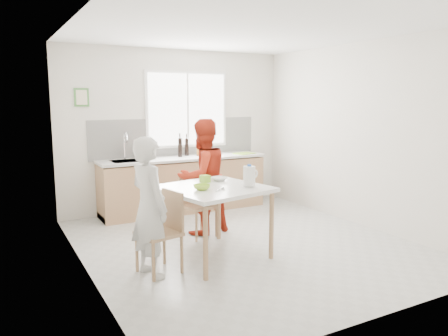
# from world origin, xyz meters

# --- Properties ---
(ground) EXTENTS (4.50, 4.50, 0.00)m
(ground) POSITION_xyz_m (0.00, 0.00, 0.00)
(ground) COLOR #B7B7B2
(ground) RESTS_ON ground
(room_shell) EXTENTS (4.50, 4.50, 4.50)m
(room_shell) POSITION_xyz_m (0.00, 0.00, 1.64)
(room_shell) COLOR silver
(room_shell) RESTS_ON ground
(window) EXTENTS (1.50, 0.06, 1.30)m
(window) POSITION_xyz_m (0.20, 2.23, 1.70)
(window) COLOR white
(window) RESTS_ON room_shell
(backsplash) EXTENTS (3.00, 0.02, 0.65)m
(backsplash) POSITION_xyz_m (0.00, 2.24, 1.23)
(backsplash) COLOR white
(backsplash) RESTS_ON room_shell
(picture_frame) EXTENTS (0.22, 0.03, 0.28)m
(picture_frame) POSITION_xyz_m (-1.55, 2.23, 1.90)
(picture_frame) COLOR #46883D
(picture_frame) RESTS_ON room_shell
(kitchen_counter) EXTENTS (2.84, 0.64, 1.37)m
(kitchen_counter) POSITION_xyz_m (-0.00, 1.95, 0.42)
(kitchen_counter) COLOR tan
(kitchen_counter) RESTS_ON ground
(dining_table) EXTENTS (1.31, 1.31, 0.86)m
(dining_table) POSITION_xyz_m (-0.57, -0.24, 0.77)
(dining_table) COLOR white
(dining_table) RESTS_ON ground
(chair_left) EXTENTS (0.48, 0.48, 0.89)m
(chair_left) POSITION_xyz_m (-1.24, -0.38, 0.49)
(chair_left) COLOR tan
(chair_left) RESTS_ON ground
(chair_far) EXTENTS (0.47, 0.47, 0.86)m
(chair_far) POSITION_xyz_m (-0.39, 0.62, 0.47)
(chair_far) COLOR tan
(chair_far) RESTS_ON ground
(person_white) EXTENTS (0.46, 0.61, 1.50)m
(person_white) POSITION_xyz_m (-1.41, -0.41, 0.75)
(person_white) COLOR silver
(person_white) RESTS_ON ground
(person_red) EXTENTS (0.89, 0.75, 1.61)m
(person_red) POSITION_xyz_m (-0.26, 0.68, 0.80)
(person_red) COLOR #B72C16
(person_red) RESTS_ON ground
(bowl_green) EXTENTS (0.23, 0.23, 0.06)m
(bowl_green) POSITION_xyz_m (-0.76, -0.33, 0.89)
(bowl_green) COLOR #A1D932
(bowl_green) RESTS_ON dining_table
(bowl_white) EXTENTS (0.23, 0.23, 0.05)m
(bowl_white) POSITION_xyz_m (-0.33, 0.06, 0.88)
(bowl_white) COLOR white
(bowl_white) RESTS_ON dining_table
(milk_jug) EXTENTS (0.20, 0.14, 0.25)m
(milk_jug) POSITION_xyz_m (-0.20, -0.45, 0.99)
(milk_jug) COLOR white
(milk_jug) RESTS_ON dining_table
(green_box) EXTENTS (0.12, 0.12, 0.09)m
(green_box) POSITION_xyz_m (-0.53, 0.05, 0.90)
(green_box) COLOR #87C52D
(green_box) RESTS_ON dining_table
(spoon) EXTENTS (0.14, 0.09, 0.01)m
(spoon) POSITION_xyz_m (-0.61, -0.48, 0.87)
(spoon) COLOR #A5A5AA
(spoon) RESTS_ON dining_table
(cutting_board) EXTENTS (0.39, 0.32, 0.01)m
(cutting_board) POSITION_xyz_m (1.12, 1.85, 0.93)
(cutting_board) COLOR #95CF2F
(cutting_board) RESTS_ON kitchen_counter
(wine_bottle_a) EXTENTS (0.07, 0.07, 0.32)m
(wine_bottle_a) POSITION_xyz_m (-0.05, 1.99, 1.08)
(wine_bottle_a) COLOR black
(wine_bottle_a) RESTS_ON kitchen_counter
(wine_bottle_b) EXTENTS (0.07, 0.07, 0.30)m
(wine_bottle_b) POSITION_xyz_m (0.12, 2.10, 1.07)
(wine_bottle_b) COLOR black
(wine_bottle_b) RESTS_ON kitchen_counter
(jar_amber) EXTENTS (0.06, 0.06, 0.16)m
(jar_amber) POSITION_xyz_m (0.30, 2.00, 1.00)
(jar_amber) COLOR #965720
(jar_amber) RESTS_ON kitchen_counter
(soap_bottle) EXTENTS (0.10, 0.10, 0.18)m
(soap_bottle) POSITION_xyz_m (-0.70, 2.10, 1.01)
(soap_bottle) COLOR #999999
(soap_bottle) RESTS_ON kitchen_counter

